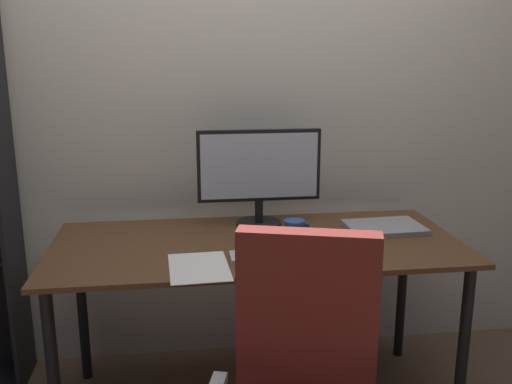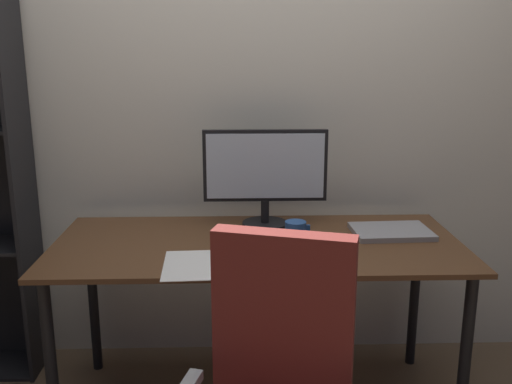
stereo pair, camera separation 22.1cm
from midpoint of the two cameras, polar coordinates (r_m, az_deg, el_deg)
back_wall at (r=2.71m, az=2.13°, el=10.01°), size 6.40×0.10×2.60m
desk at (r=2.33m, az=2.89°, el=-6.90°), size 1.64×0.74×0.74m
monitor at (r=2.45m, az=3.51°, el=2.06°), size 0.54×0.20×0.42m
keyboard at (r=2.12m, az=3.91°, el=-6.53°), size 0.29×0.11×0.02m
mouse at (r=2.16m, az=9.58°, el=-6.05°), size 0.07×0.10×0.03m
coffee_mug at (r=2.29m, az=6.76°, el=-4.03°), size 0.10×0.08×0.09m
laptop at (r=2.48m, az=15.92°, el=-3.87°), size 0.33×0.24×0.02m
paper_sheet at (r=2.06m, az=-3.31°, el=-7.36°), size 0.22×0.31×0.00m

